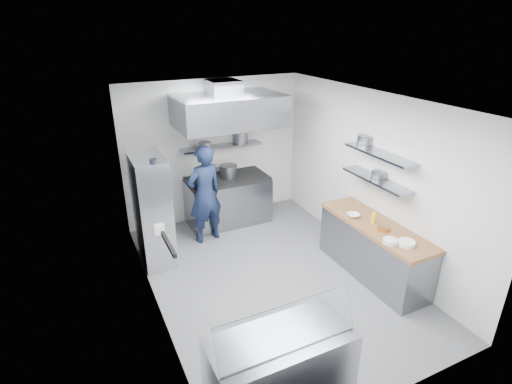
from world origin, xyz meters
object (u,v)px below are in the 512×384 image
wire_rack (152,210)px  chef (205,194)px  gas_range (228,201)px  display_case (280,369)px

wire_rack → chef: bearing=15.2°
wire_rack → gas_range: bearing=25.3°
gas_range → display_case: (-1.07, -4.10, -0.03)m
chef → display_case: (-0.44, -3.60, -0.49)m
chef → wire_rack: (-0.99, -0.27, 0.01)m
chef → display_case: size_ratio=1.22×
wire_rack → display_case: (0.56, -3.33, -0.50)m
gas_range → chef: chef is taller
wire_rack → display_case: bearing=-80.5°
gas_range → display_case: bearing=-104.7°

